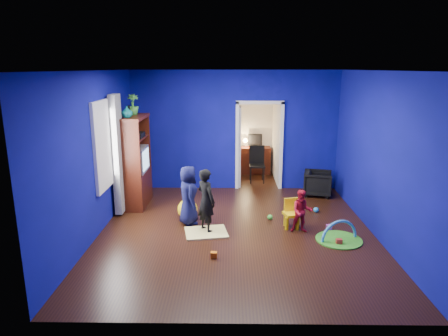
{
  "coord_description": "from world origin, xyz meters",
  "views": [
    {
      "loc": [
        -0.13,
        -6.88,
        2.95
      ],
      "look_at": [
        -0.23,
        0.4,
        1.11
      ],
      "focal_mm": 32.0,
      "sensor_mm": 36.0,
      "label": 1
    }
  ],
  "objects_px": {
    "armchair": "(318,183)",
    "child_navy": "(188,195)",
    "child_black": "(206,201)",
    "vase": "(127,112)",
    "crt_tv": "(135,159)",
    "hopper_ball": "(188,209)",
    "play_mat": "(339,240)",
    "tv_armoire": "(133,161)",
    "study_desk": "(255,160)",
    "kid_chair": "(292,215)",
    "folding_chair": "(257,165)",
    "toddler_red": "(302,211)"
  },
  "relations": [
    {
      "from": "tv_armoire",
      "to": "play_mat",
      "type": "xyz_separation_m",
      "value": [
        4.01,
        -1.86,
        -0.97
      ]
    },
    {
      "from": "child_black",
      "to": "crt_tv",
      "type": "bearing_deg",
      "value": 7.67
    },
    {
      "from": "play_mat",
      "to": "tv_armoire",
      "type": "bearing_deg",
      "value": 155.14
    },
    {
      "from": "armchair",
      "to": "tv_armoire",
      "type": "xyz_separation_m",
      "value": [
        -4.17,
        -0.71,
        0.69
      ]
    },
    {
      "from": "armchair",
      "to": "folding_chair",
      "type": "height_order",
      "value": "folding_chair"
    },
    {
      "from": "kid_chair",
      "to": "study_desk",
      "type": "bearing_deg",
      "value": 80.22
    },
    {
      "from": "armchair",
      "to": "vase",
      "type": "relative_size",
      "value": 2.72
    },
    {
      "from": "study_desk",
      "to": "kid_chair",
      "type": "bearing_deg",
      "value": -83.68
    },
    {
      "from": "armchair",
      "to": "hopper_ball",
      "type": "distance_m",
      "value": 3.32
    },
    {
      "from": "kid_chair",
      "to": "play_mat",
      "type": "bearing_deg",
      "value": -53.01
    },
    {
      "from": "hopper_ball",
      "to": "play_mat",
      "type": "relative_size",
      "value": 0.5
    },
    {
      "from": "child_black",
      "to": "tv_armoire",
      "type": "height_order",
      "value": "tv_armoire"
    },
    {
      "from": "play_mat",
      "to": "folding_chair",
      "type": "xyz_separation_m",
      "value": [
        -1.2,
        3.67,
        0.45
      ]
    },
    {
      "from": "study_desk",
      "to": "folding_chair",
      "type": "distance_m",
      "value": 0.96
    },
    {
      "from": "vase",
      "to": "hopper_ball",
      "type": "height_order",
      "value": "vase"
    },
    {
      "from": "toddler_red",
      "to": "play_mat",
      "type": "relative_size",
      "value": 1.0
    },
    {
      "from": "hopper_ball",
      "to": "study_desk",
      "type": "height_order",
      "value": "study_desk"
    },
    {
      "from": "child_navy",
      "to": "crt_tv",
      "type": "distance_m",
      "value": 1.73
    },
    {
      "from": "child_navy",
      "to": "hopper_ball",
      "type": "height_order",
      "value": "child_navy"
    },
    {
      "from": "child_navy",
      "to": "vase",
      "type": "bearing_deg",
      "value": 41.23
    },
    {
      "from": "vase",
      "to": "crt_tv",
      "type": "height_order",
      "value": "vase"
    },
    {
      "from": "hopper_ball",
      "to": "study_desk",
      "type": "distance_m",
      "value": 3.95
    },
    {
      "from": "armchair",
      "to": "vase",
      "type": "bearing_deg",
      "value": 116.3
    },
    {
      "from": "toddler_red",
      "to": "vase",
      "type": "bearing_deg",
      "value": 163.09
    },
    {
      "from": "vase",
      "to": "hopper_ball",
      "type": "relative_size",
      "value": 0.59
    },
    {
      "from": "crt_tv",
      "to": "armchair",
      "type": "bearing_deg",
      "value": 9.76
    },
    {
      "from": "armchair",
      "to": "child_black",
      "type": "distance_m",
      "value": 3.35
    },
    {
      "from": "child_black",
      "to": "hopper_ball",
      "type": "relative_size",
      "value": 2.97
    },
    {
      "from": "kid_chair",
      "to": "tv_armoire",
      "type": "bearing_deg",
      "value": 142.26
    },
    {
      "from": "folding_chair",
      "to": "armchair",
      "type": "bearing_deg",
      "value": -38.87
    },
    {
      "from": "vase",
      "to": "play_mat",
      "type": "relative_size",
      "value": 0.29
    },
    {
      "from": "child_navy",
      "to": "crt_tv",
      "type": "bearing_deg",
      "value": 31.76
    },
    {
      "from": "armchair",
      "to": "study_desk",
      "type": "distance_m",
      "value": 2.47
    },
    {
      "from": "child_navy",
      "to": "kid_chair",
      "type": "xyz_separation_m",
      "value": [
        1.96,
        -0.18,
        -0.32
      ]
    },
    {
      "from": "tv_armoire",
      "to": "folding_chair",
      "type": "distance_m",
      "value": 3.38
    },
    {
      "from": "armchair",
      "to": "child_navy",
      "type": "xyz_separation_m",
      "value": [
        -2.88,
        -1.82,
        0.28
      ]
    },
    {
      "from": "toddler_red",
      "to": "crt_tv",
      "type": "distance_m",
      "value": 3.74
    },
    {
      "from": "armchair",
      "to": "child_navy",
      "type": "height_order",
      "value": "child_navy"
    },
    {
      "from": "child_black",
      "to": "tv_armoire",
      "type": "distance_m",
      "value": 2.26
    },
    {
      "from": "armchair",
      "to": "study_desk",
      "type": "relative_size",
      "value": 0.73
    },
    {
      "from": "crt_tv",
      "to": "hopper_ball",
      "type": "relative_size",
      "value": 1.75
    },
    {
      "from": "tv_armoire",
      "to": "hopper_ball",
      "type": "xyz_separation_m",
      "value": [
        1.25,
        -0.86,
        -0.78
      ]
    },
    {
      "from": "child_navy",
      "to": "toddler_red",
      "type": "distance_m",
      "value": 2.15
    },
    {
      "from": "kid_chair",
      "to": "folding_chair",
      "type": "relative_size",
      "value": 0.54
    },
    {
      "from": "toddler_red",
      "to": "play_mat",
      "type": "distance_m",
      "value": 0.81
    },
    {
      "from": "crt_tv",
      "to": "hopper_ball",
      "type": "xyz_separation_m",
      "value": [
        1.21,
        -0.86,
        -0.82
      ]
    },
    {
      "from": "toddler_red",
      "to": "play_mat",
      "type": "bearing_deg",
      "value": -28.85
    },
    {
      "from": "armchair",
      "to": "kid_chair",
      "type": "bearing_deg",
      "value": 168.14
    },
    {
      "from": "tv_armoire",
      "to": "crt_tv",
      "type": "xyz_separation_m",
      "value": [
        0.04,
        0.0,
        0.04
      ]
    },
    {
      "from": "folding_chair",
      "to": "hopper_ball",
      "type": "bearing_deg",
      "value": -120.34
    }
  ]
}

